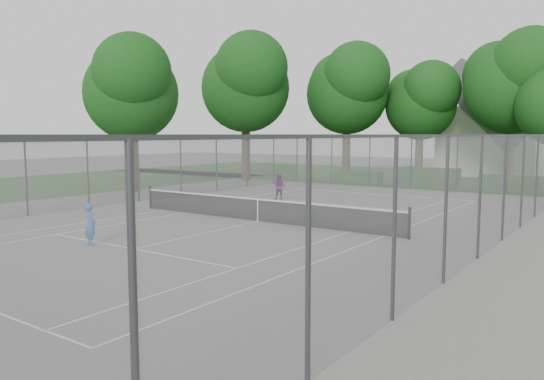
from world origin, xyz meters
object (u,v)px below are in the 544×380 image
Objects in this scene: tennis_net at (258,209)px; house at (492,130)px; girl_player at (90,224)px; woman_player at (279,187)px.

tennis_net is 31.17m from house.
tennis_net is 1.32× the size of house.
house reaches higher than tennis_net.
girl_player reaches higher than tennis_net.
tennis_net is 9.42× the size of girl_player.
tennis_net is at bearing -93.35° from house.
girl_player is at bearing -95.06° from house.
woman_player is at bearing 117.39° from tennis_net.
house is (1.81, 30.93, 3.41)m from tennis_net.
house is at bearing 60.57° from woman_player.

